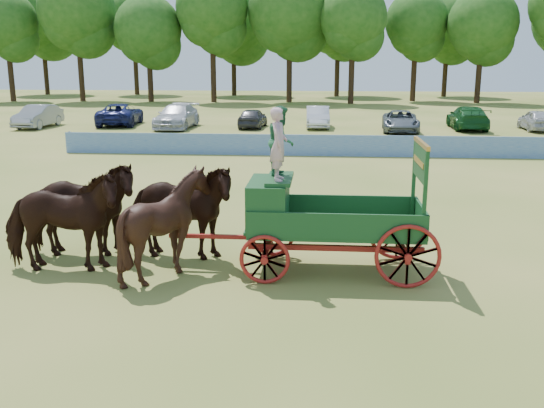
{
  "coord_description": "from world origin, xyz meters",
  "views": [
    {
      "loc": [
        -0.89,
        -11.93,
        4.72
      ],
      "look_at": [
        -2.07,
        2.22,
        1.3
      ],
      "focal_mm": 40.0,
      "sensor_mm": 36.0,
      "label": 1
    }
  ],
  "objects": [
    {
      "name": "ground",
      "position": [
        0.0,
        0.0,
        0.0
      ],
      "size": [
        160.0,
        160.0,
        0.0
      ],
      "primitive_type": "plane",
      "color": "#A8944C",
      "rests_on": "ground"
    },
    {
      "name": "horse_lead_left",
      "position": [
        -6.66,
        0.67,
        1.17
      ],
      "size": [
        2.88,
        1.51,
        2.35
      ],
      "primitive_type": "imported",
      "rotation": [
        0.0,
        0.0,
        1.66
      ],
      "color": "black",
      "rests_on": "ground"
    },
    {
      "name": "horse_lead_right",
      "position": [
        -6.66,
        1.77,
        1.17
      ],
      "size": [
        2.91,
        1.58,
        2.35
      ],
      "primitive_type": "imported",
      "rotation": [
        0.0,
        0.0,
        1.69
      ],
      "color": "black",
      "rests_on": "ground"
    },
    {
      "name": "horse_wheel_left",
      "position": [
        -4.26,
        0.67,
        1.18
      ],
      "size": [
        2.55,
        2.38,
        2.35
      ],
      "primitive_type": "imported",
      "rotation": [
        0.0,
        0.0,
        1.83
      ],
      "color": "black",
      "rests_on": "ground"
    },
    {
      "name": "horse_wheel_right",
      "position": [
        -4.26,
        1.77,
        1.17
      ],
      "size": [
        2.86,
        1.47,
        2.35
      ],
      "primitive_type": "imported",
      "rotation": [
        0.0,
        0.0,
        1.5
      ],
      "color": "black",
      "rests_on": "ground"
    },
    {
      "name": "farm_dray",
      "position": [
        -1.3,
        1.24,
        1.63
      ],
      "size": [
        6.0,
        2.0,
        3.71
      ],
      "color": "#A82810",
      "rests_on": "ground"
    },
    {
      "name": "sponsor_banner",
      "position": [
        -1.0,
        18.0,
        0.53
      ],
      "size": [
        26.0,
        0.08,
        1.05
      ],
      "primitive_type": "cube",
      "color": "#1F56A9",
      "rests_on": "ground"
    },
    {
      "name": "parked_cars",
      "position": [
        -4.4,
        29.89,
        0.77
      ],
      "size": [
        46.82,
        7.83,
        1.63
      ],
      "color": "silver",
      "rests_on": "ground"
    },
    {
      "name": "treeline",
      "position": [
        -4.41,
        61.1,
        9.21
      ],
      "size": [
        90.5,
        23.16,
        14.9
      ],
      "color": "#382314",
      "rests_on": "ground"
    }
  ]
}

